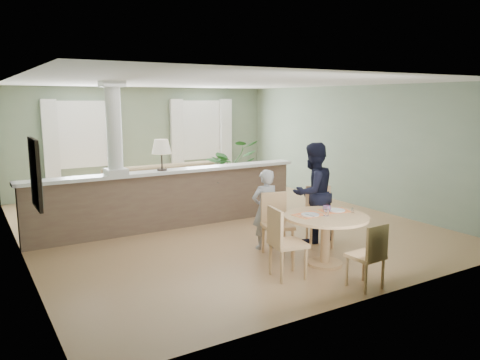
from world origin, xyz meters
TOP-DOWN VIEW (x-y plane):
  - ground at (0.00, 0.00)m, footprint 8.00×8.00m
  - room_shell at (-0.03, 0.63)m, footprint 7.02×8.02m
  - pony_wall at (-0.99, 0.20)m, footprint 5.32×0.38m
  - sofa at (-0.40, 1.45)m, footprint 3.34×1.36m
  - houseplant at (1.28, 1.80)m, footprint 1.40×1.24m
  - dining_table at (0.27, -2.79)m, footprint 1.22×1.22m
  - chair_far_boy at (-0.07, -2.03)m, footprint 0.53×0.53m
  - chair_far_man at (0.83, -2.00)m, footprint 0.59×0.59m
  - chair_near at (0.14, -3.78)m, footprint 0.41×0.41m
  - chair_side at (-0.58, -2.91)m, footprint 0.51×0.51m
  - child_person at (-0.06, -1.72)m, footprint 0.50×0.35m
  - man_person at (0.85, -1.80)m, footprint 0.88×0.71m

SIDE VIEW (x-z plane):
  - ground at x=0.00m, z-range 0.00..0.00m
  - chair_near at x=0.14m, z-range 0.04..0.91m
  - sofa at x=-0.40m, z-range 0.00..0.97m
  - chair_far_boy at x=-0.07m, z-range 0.05..1.01m
  - chair_far_man at x=0.83m, z-range 0.05..1.02m
  - chair_side at x=-0.58m, z-range 0.05..1.03m
  - dining_table at x=0.27m, z-range 0.17..1.01m
  - child_person at x=-0.06m, z-range 0.00..1.30m
  - pony_wall at x=-0.99m, z-range -0.64..2.06m
  - houseplant at x=1.28m, z-range 0.00..1.46m
  - man_person at x=0.85m, z-range 0.00..1.69m
  - room_shell at x=-0.03m, z-range 0.46..3.17m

